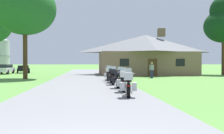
% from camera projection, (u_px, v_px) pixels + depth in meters
% --- Properties ---
extents(ground_plane, '(500.00, 500.00, 0.00)m').
position_uv_depth(ground_plane, '(86.00, 80.00, 23.84)').
color(ground_plane, '#56893D').
extents(asphalt_driveway, '(6.40, 80.00, 0.06)m').
position_uv_depth(asphalt_driveway, '(86.00, 82.00, 21.84)').
color(asphalt_driveway, slate).
rests_on(asphalt_driveway, ground).
extents(motorcycle_orange_nearest_to_camera, '(0.92, 2.08, 1.30)m').
position_uv_depth(motorcycle_orange_nearest_to_camera, '(128.00, 85.00, 12.01)').
color(motorcycle_orange_nearest_to_camera, black).
rests_on(motorcycle_orange_nearest_to_camera, asphalt_driveway).
extents(motorcycle_silver_second_in_row, '(0.87, 2.08, 1.30)m').
position_uv_depth(motorcycle_silver_second_in_row, '(124.00, 81.00, 14.17)').
color(motorcycle_silver_second_in_row, black).
rests_on(motorcycle_silver_second_in_row, asphalt_driveway).
extents(motorcycle_red_third_in_row, '(0.99, 2.06, 1.30)m').
position_uv_depth(motorcycle_red_third_in_row, '(119.00, 79.00, 16.26)').
color(motorcycle_red_third_in_row, black).
rests_on(motorcycle_red_third_in_row, asphalt_driveway).
extents(motorcycle_white_fourth_in_row, '(0.89, 2.08, 1.30)m').
position_uv_depth(motorcycle_white_fourth_in_row, '(113.00, 77.00, 18.70)').
color(motorcycle_white_fourth_in_row, black).
rests_on(motorcycle_white_fourth_in_row, asphalt_driveway).
extents(motorcycle_silver_fifth_in_row, '(0.75, 2.08, 1.30)m').
position_uv_depth(motorcycle_silver_fifth_in_row, '(111.00, 76.00, 20.50)').
color(motorcycle_silver_fifth_in_row, black).
rests_on(motorcycle_silver_fifth_in_row, asphalt_driveway).
extents(motorcycle_black_sixth_in_row, '(0.83, 2.08, 1.30)m').
position_uv_depth(motorcycle_black_sixth_in_row, '(108.00, 74.00, 22.78)').
color(motorcycle_black_sixth_in_row, black).
rests_on(motorcycle_black_sixth_in_row, asphalt_driveway).
extents(motorcycle_silver_farthest_in_row, '(0.66, 2.08, 1.30)m').
position_uv_depth(motorcycle_silver_farthest_in_row, '(109.00, 73.00, 25.09)').
color(motorcycle_silver_farthest_in_row, black).
rests_on(motorcycle_silver_farthest_in_row, asphalt_driveway).
extents(stone_lodge, '(12.97, 8.48, 6.29)m').
position_uv_depth(stone_lodge, '(145.00, 54.00, 35.25)').
color(stone_lodge, brown).
rests_on(stone_lodge, ground).
extents(bystander_gray_shirt_near_lodge, '(0.53, 0.32, 1.69)m').
position_uv_depth(bystander_gray_shirt_near_lodge, '(152.00, 69.00, 27.36)').
color(bystander_gray_shirt_near_lodge, navy).
rests_on(bystander_gray_shirt_near_lodge, ground).
extents(tree_right_of_lodge, '(5.10, 5.10, 10.41)m').
position_uv_depth(tree_right_of_lodge, '(224.00, 22.00, 34.39)').
color(tree_right_of_lodge, '#422D19').
rests_on(tree_right_of_lodge, ground).
extents(tree_left_near, '(6.16, 6.16, 11.78)m').
position_uv_depth(tree_left_near, '(25.00, 1.00, 25.83)').
color(tree_left_near, '#422D19').
rests_on(tree_left_near, ground).
extents(metal_silo_distant, '(3.53, 3.53, 6.72)m').
position_uv_depth(metal_silo_distant, '(0.00, 54.00, 50.08)').
color(metal_silo_distant, '#B2B7BC').
rests_on(metal_silo_distant, ground).
extents(parked_white_suv_far_left, '(1.98, 4.63, 1.40)m').
position_uv_depth(parked_white_suv_far_left, '(4.00, 69.00, 37.69)').
color(parked_white_suv_far_left, silver).
rests_on(parked_white_suv_far_left, ground).
extents(parked_black_sedan_far_left, '(2.85, 4.53, 1.20)m').
position_uv_depth(parked_black_sedan_far_left, '(23.00, 69.00, 41.46)').
color(parked_black_sedan_far_left, black).
rests_on(parked_black_sedan_far_left, ground).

